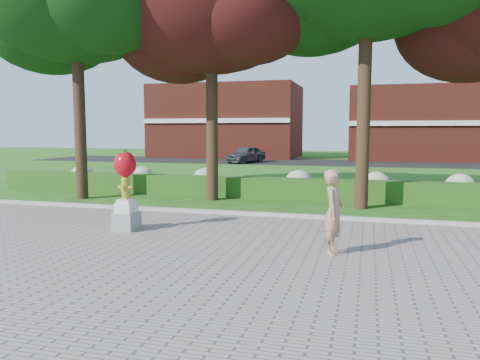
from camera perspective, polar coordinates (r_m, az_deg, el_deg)
The scene contains 12 objects.
ground at distance 11.66m, azimuth -3.56°, elevation -7.03°, with size 100.00×100.00×0.00m, color #265014.
walkway at distance 8.12m, azimuth -13.03°, elevation -12.93°, with size 40.00×14.00×0.04m, color gray.
curb at distance 14.45m, azimuth 0.32°, elevation -4.15°, with size 40.00×0.18×0.15m, color #ADADA5.
lawn_hedge at distance 18.25m, azimuth 3.60°, elevation -0.98°, with size 24.00×0.70×0.80m, color #1B4614.
hydrangea_row at distance 19.11m, azimuth 5.90°, elevation -0.23°, with size 20.10×1.10×0.99m.
street at distance 39.00m, azimuth 9.96°, elevation 2.14°, with size 50.00×8.00×0.02m, color black.
building_left at distance 46.79m, azimuth -1.61°, elevation 7.15°, with size 14.00×8.00×7.00m, color maroon.
building_right at distance 44.94m, azimuth 21.06°, elevation 6.41°, with size 12.00×8.00×6.40m, color maroon.
tree_mid_left at distance 18.39m, azimuth -3.75°, elevation 20.75°, with size 8.25×7.04×10.69m.
hydrant_sculpture at distance 12.52m, azimuth -13.78°, elevation -0.89°, with size 0.62×0.60×2.11m.
woman at distance 10.03m, azimuth 11.35°, elevation -3.83°, with size 0.65×0.43×1.79m, color #A97C60.
parked_car at distance 37.84m, azimuth 0.71°, elevation 3.14°, with size 1.59×3.94×1.34m, color #3E4045.
Camera 1 is at (3.71, -10.73, 2.65)m, focal length 35.00 mm.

